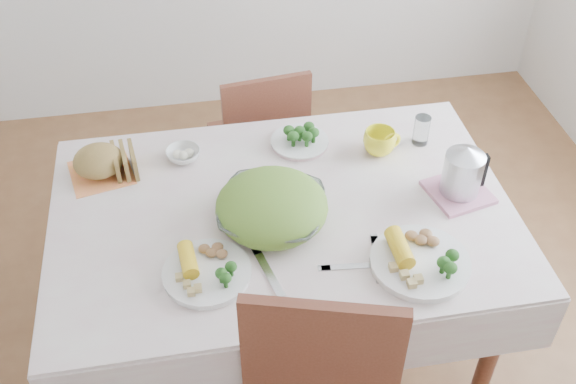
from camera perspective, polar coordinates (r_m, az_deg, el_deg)
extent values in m
plane|color=brown|center=(2.78, -0.34, -13.02)|extent=(3.60, 3.60, 0.00)
cube|color=brown|center=(2.48, -0.38, -8.04)|extent=(1.40, 0.90, 0.75)
cube|color=beige|center=(2.20, -0.42, -1.64)|extent=(1.50, 1.00, 0.01)
cube|color=brown|center=(3.01, -2.59, 4.97)|extent=(0.43, 0.43, 0.85)
imported|color=white|center=(2.13, -1.37, -1.70)|extent=(0.43, 0.43, 0.08)
cylinder|color=white|center=(2.01, -6.87, -6.84)|extent=(0.32, 0.32, 0.02)
cylinder|color=white|center=(2.06, 11.10, -5.92)|extent=(0.38, 0.38, 0.03)
cylinder|color=beige|center=(2.45, 0.98, 4.26)|extent=(0.24, 0.24, 0.02)
cube|color=#FD914B|center=(2.42, -15.52, 1.58)|extent=(0.24, 0.24, 0.00)
ellipsoid|color=olive|center=(2.39, -15.76, 2.60)|extent=(0.22, 0.22, 0.10)
imported|color=white|center=(2.41, -8.85, 3.16)|extent=(0.12, 0.12, 0.04)
imported|color=#FFF428|center=(2.42, 7.74, 4.21)|extent=(0.13, 0.13, 0.09)
cylinder|color=white|center=(2.48, 11.26, 5.34)|extent=(0.08, 0.08, 0.11)
cube|color=pink|center=(2.32, 14.20, 0.01)|extent=(0.23, 0.23, 0.02)
cylinder|color=#B2B5BA|center=(2.25, 14.67, 2.15)|extent=(0.16, 0.16, 0.18)
cube|color=silver|center=(2.01, -1.74, -6.71)|extent=(0.08, 0.21, 0.00)
cube|color=silver|center=(2.06, 7.54, -5.66)|extent=(0.06, 0.19, 0.00)
cube|color=silver|center=(2.03, 5.37, -6.29)|extent=(0.18, 0.04, 0.00)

